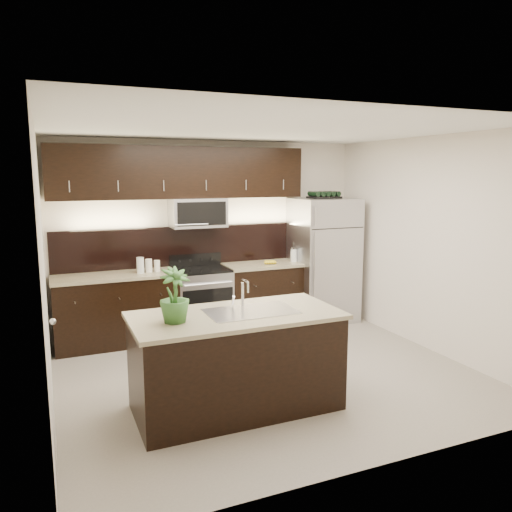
{
  "coord_description": "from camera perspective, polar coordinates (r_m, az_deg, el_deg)",
  "views": [
    {
      "loc": [
        -2.2,
        -4.89,
        2.23
      ],
      "look_at": [
        0.1,
        0.55,
        1.26
      ],
      "focal_mm": 35.0,
      "sensor_mm": 36.0,
      "label": 1
    }
  ],
  "objects": [
    {
      "name": "ground",
      "position": [
        5.8,
        1.25,
        -13.24
      ],
      "size": [
        4.5,
        4.5,
        0.0
      ],
      "primitive_type": "plane",
      "color": "gray",
      "rests_on": "ground"
    },
    {
      "name": "room_walls",
      "position": [
        5.31,
        0.39,
        3.58
      ],
      "size": [
        4.52,
        4.02,
        2.71
      ],
      "color": "silver",
      "rests_on": "ground"
    },
    {
      "name": "counter_run",
      "position": [
        7.03,
        -7.85,
        -5.25
      ],
      "size": [
        3.51,
        0.65,
        0.94
      ],
      "color": "black",
      "rests_on": "ground"
    },
    {
      "name": "upper_fixtures",
      "position": [
        6.95,
        -8.26,
        8.51
      ],
      "size": [
        3.49,
        0.4,
        1.66
      ],
      "color": "black",
      "rests_on": "counter_run"
    },
    {
      "name": "island",
      "position": [
        4.85,
        -2.28,
        -11.9
      ],
      "size": [
        1.96,
        0.96,
        0.94
      ],
      "color": "black",
      "rests_on": "ground"
    },
    {
      "name": "sink_faucet",
      "position": [
        4.76,
        -0.66,
        -6.17
      ],
      "size": [
        0.84,
        0.5,
        0.28
      ],
      "color": "silver",
      "rests_on": "island"
    },
    {
      "name": "refrigerator",
      "position": [
        7.69,
        7.63,
        -0.44
      ],
      "size": [
        0.9,
        0.81,
        1.87
      ],
      "primitive_type": "cube",
      "color": "#B2B2B7",
      "rests_on": "ground"
    },
    {
      "name": "wine_rack",
      "position": [
        7.58,
        7.8,
        6.92
      ],
      "size": [
        0.46,
        0.29,
        0.11
      ],
      "color": "black",
      "rests_on": "refrigerator"
    },
    {
      "name": "plant",
      "position": [
        4.43,
        -9.3,
        -4.45
      ],
      "size": [
        0.33,
        0.33,
        0.48
      ],
      "primitive_type": "imported",
      "rotation": [
        0.0,
        0.0,
        0.24
      ],
      "color": "#2F5F26",
      "rests_on": "island"
    },
    {
      "name": "canisters",
      "position": [
        6.75,
        -12.38,
        -1.07
      ],
      "size": [
        0.31,
        0.12,
        0.21
      ],
      "rotation": [
        0.0,
        0.0,
        0.16
      ],
      "color": "silver",
      "rests_on": "counter_run"
    },
    {
      "name": "french_press",
      "position": [
        7.44,
        4.33,
        0.17
      ],
      "size": [
        0.1,
        0.1,
        0.29
      ],
      "rotation": [
        0.0,
        0.0,
        0.11
      ],
      "color": "silver",
      "rests_on": "counter_run"
    },
    {
      "name": "bananas",
      "position": [
        7.23,
        1.19,
        -0.7
      ],
      "size": [
        0.22,
        0.19,
        0.06
      ],
      "primitive_type": "ellipsoid",
      "rotation": [
        0.0,
        0.0,
        -0.26
      ],
      "color": "gold",
      "rests_on": "counter_run"
    }
  ]
}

